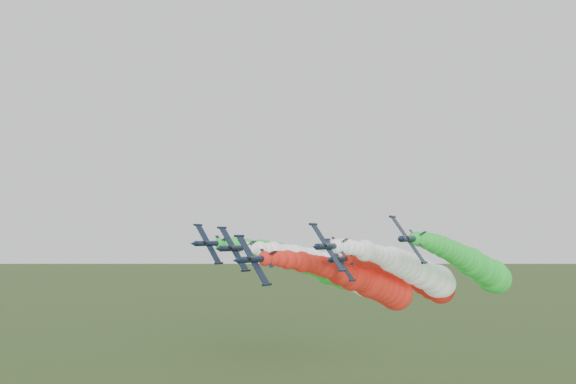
% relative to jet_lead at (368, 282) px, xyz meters
% --- Properties ---
extents(jet_lead, '(11.98, 65.85, 18.06)m').
position_rel_jet_lead_xyz_m(jet_lead, '(0.00, 0.00, 0.00)').
color(jet_lead, black).
rests_on(jet_lead, ground).
extents(jet_inner_left, '(11.81, 65.69, 17.89)m').
position_rel_jet_lead_xyz_m(jet_inner_left, '(-9.01, 8.10, 1.43)').
color(jet_inner_left, black).
rests_on(jet_inner_left, ground).
extents(jet_inner_right, '(11.46, 65.16, 17.37)m').
position_rel_jet_lead_xyz_m(jet_inner_right, '(8.65, 8.44, 2.20)').
color(jet_inner_right, black).
rests_on(jet_inner_right, ground).
extents(jet_outer_left, '(11.33, 65.20, 17.41)m').
position_rel_jet_lead_xyz_m(jet_outer_left, '(-20.21, 12.85, 2.69)').
color(jet_outer_left, black).
rests_on(jet_outer_left, ground).
extents(jet_outer_right, '(11.61, 65.49, 17.69)m').
position_rel_jet_lead_xyz_m(jet_outer_right, '(20.48, 15.07, 3.39)').
color(jet_outer_right, black).
rests_on(jet_outer_right, ground).
extents(jet_trail, '(11.74, 65.62, 17.82)m').
position_rel_jet_lead_xyz_m(jet_trail, '(4.96, 21.34, -0.39)').
color(jet_trail, black).
rests_on(jet_trail, ground).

